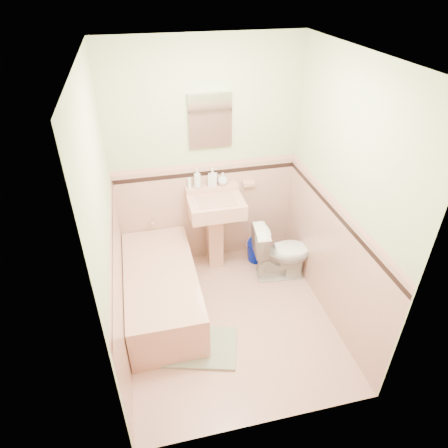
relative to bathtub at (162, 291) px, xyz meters
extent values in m
plane|color=#D6A18C|center=(0.63, -0.33, -0.23)|extent=(2.20, 2.20, 0.00)
plane|color=white|center=(0.63, -0.33, 2.27)|extent=(2.20, 2.20, 0.00)
plane|color=#F6E6C9|center=(0.63, 0.77, 1.02)|extent=(2.50, 0.00, 2.50)
plane|color=#F6E6C9|center=(0.63, -1.43, 1.02)|extent=(2.50, 0.00, 2.50)
plane|color=#F6E6C9|center=(-0.37, -0.33, 1.02)|extent=(0.00, 2.50, 2.50)
plane|color=#F6E6C9|center=(1.63, -0.33, 1.02)|extent=(0.00, 2.50, 2.50)
plane|color=#D9A591|center=(0.63, 0.76, 0.38)|extent=(2.00, 0.00, 2.00)
plane|color=#D9A591|center=(0.63, -1.42, 0.38)|extent=(2.00, 0.00, 2.00)
plane|color=#D9A591|center=(-0.36, -0.33, 0.38)|extent=(0.00, 2.20, 2.20)
plane|color=#D9A591|center=(1.62, -0.33, 0.38)|extent=(0.00, 2.20, 2.20)
plane|color=black|center=(0.63, 0.75, 0.90)|extent=(2.00, 0.00, 2.00)
plane|color=black|center=(0.63, -1.41, 0.90)|extent=(2.00, 0.00, 2.00)
plane|color=black|center=(-0.35, -0.33, 0.89)|extent=(0.00, 2.20, 2.20)
plane|color=black|center=(1.61, -0.33, 0.89)|extent=(0.00, 2.20, 2.20)
plane|color=#D69989|center=(0.63, 0.75, 0.99)|extent=(2.00, 0.00, 2.00)
plane|color=#D69989|center=(0.63, -1.41, 0.99)|extent=(2.00, 0.00, 2.00)
plane|color=#D69989|center=(-0.35, -0.33, 1.00)|extent=(0.00, 2.20, 2.20)
plane|color=#D69989|center=(1.61, -0.33, 1.00)|extent=(0.00, 2.20, 2.20)
cube|color=tan|center=(0.00, 0.00, 0.00)|extent=(0.70, 1.50, 0.45)
cylinder|color=silver|center=(0.00, 0.72, 0.41)|extent=(0.04, 0.12, 0.04)
cylinder|color=silver|center=(0.68, 0.67, 0.72)|extent=(0.02, 0.02, 0.10)
cube|color=white|center=(0.68, 0.74, 1.47)|extent=(0.44, 0.04, 0.55)
cube|color=tan|center=(1.10, 0.73, 0.72)|extent=(0.13, 0.07, 0.04)
imported|color=#B2B2B2|center=(0.52, 0.71, 0.87)|extent=(0.09, 0.09, 0.22)
imported|color=#B2B2B2|center=(0.69, 0.71, 0.86)|extent=(0.12, 0.12, 0.21)
imported|color=#B2B2B2|center=(0.80, 0.71, 0.83)|extent=(0.14, 0.14, 0.14)
cylinder|color=white|center=(0.43, 0.71, 0.82)|extent=(0.04, 0.04, 0.12)
imported|color=white|center=(1.36, 0.21, 0.10)|extent=(0.68, 0.43, 0.66)
cube|color=gray|center=(0.25, -0.60, -0.21)|extent=(0.83, 0.66, 0.03)
cube|color=#BF1E59|center=(0.21, -0.70, -0.16)|extent=(0.17, 0.09, 0.07)
camera|label=1|loc=(-0.06, -3.02, 2.78)|focal=31.59mm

